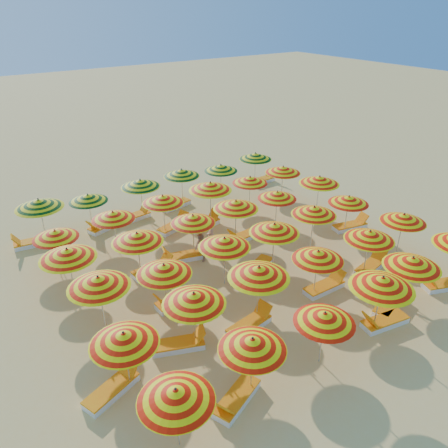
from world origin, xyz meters
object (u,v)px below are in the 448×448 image
Objects in this scene: umbrella_26 at (163,199)px; lounger_15 at (174,226)px; lounger_3 at (444,285)px; lounger_19 at (135,216)px; umbrella_11 at (404,218)px; lounger_17 at (33,242)px; umbrella_8 at (259,272)px; umbrella_10 at (370,235)px; lounger_6 at (250,324)px; lounger_16 at (204,224)px; umbrella_14 at (224,242)px; umbrella_33 at (181,173)px; umbrella_2 at (325,318)px; umbrella_28 at (250,180)px; umbrella_23 at (319,180)px; beachgoer_b at (201,248)px; umbrella_34 at (221,168)px; lounger_18 at (104,226)px; umbrella_17 at (349,200)px; beachgoer_a at (211,236)px; umbrella_3 at (382,283)px; umbrella_15 at (274,228)px; umbrella_18 at (67,254)px; lounger_14 at (244,236)px; lounger_4 at (113,389)px; lounger_21 at (262,180)px; lounger_12 at (153,269)px; lounger_7 at (325,287)px; lounger_8 at (371,266)px; lounger_1 at (384,322)px; lounger_9 at (177,301)px; umbrella_20 at (193,219)px; umbrella_32 at (140,183)px; umbrella_16 at (314,211)px; umbrella_13 at (164,269)px; umbrella_35 at (255,156)px; umbrella_31 at (88,198)px; lounger_10 at (258,267)px; umbrella_4 at (412,262)px; lounger_13 at (182,256)px; umbrella_22 at (277,195)px; umbrella_9 at (318,255)px; lounger_11 at (351,226)px; umbrella_1 at (252,344)px; lounger_20 at (175,205)px; umbrella_25 at (113,215)px.

lounger_15 is (0.60, 0.20, -1.67)m from umbrella_26.
lounger_19 is at bearing -37.88° from lounger_3.
umbrella_11 is 1.41× the size of lounger_17.
umbrella_8 is 0.90× the size of umbrella_10.
lounger_6 is 1.00× the size of lounger_16.
umbrella_14 is 1.19× the size of lounger_19.
umbrella_33 reaches higher than lounger_3.
umbrella_11 reaches higher than umbrella_2.
umbrella_8 is 1.20× the size of umbrella_28.
umbrella_23 reaches higher than umbrella_26.
umbrella_10 reaches higher than beachgoer_b.
lounger_18 is (-6.95, -0.03, -1.57)m from umbrella_34.
umbrella_17 reaches higher than beachgoer_a.
umbrella_3 is 0.85× the size of umbrella_15.
umbrella_18 reaches higher than lounger_14.
beachgoer_b is at bearing 17.77° from lounger_4.
umbrella_3 reaches higher than lounger_21.
lounger_12 is (-9.49, 4.80, -1.64)m from umbrella_11.
lounger_7 and lounger_8 have the same top height.
umbrella_34 is 1.19× the size of lounger_16.
lounger_1 and lounger_9 have the same top height.
umbrella_20 reaches higher than lounger_3.
lounger_7 is 8.13m from lounger_15.
umbrella_32 is at bearing 91.17° from umbrella_26.
lounger_16 is at bearing -42.84° from lounger_15.
umbrella_16 is 5.57m from lounger_16.
umbrella_14 is 5.26m from lounger_16.
umbrella_35 is (10.12, 7.76, -0.02)m from umbrella_13.
umbrella_31 is 6.22m from beachgoer_b.
umbrella_26 is (-5.03, 7.74, -0.02)m from umbrella_10.
umbrella_32 reaches higher than lounger_10.
umbrella_4 reaches higher than lounger_13.
umbrella_2 is 1.25× the size of lounger_19.
lounger_4 is 1.00× the size of lounger_13.
umbrella_26 is at bearing 152.34° from umbrella_22.
umbrella_20 is 2.50m from umbrella_26.
umbrella_14 is at bearing -89.57° from umbrella_32.
lounger_11 is at bearing 28.12° from umbrella_9.
umbrella_8 reaches higher than umbrella_18.
umbrella_23 is (2.70, 2.33, 0.06)m from umbrella_16.
umbrella_18 is at bearing -116.26° from umbrella_31.
umbrella_1 reaches higher than lounger_9.
beachgoer_b is at bearing 95.88° from lounger_18.
umbrella_16 reaches higher than umbrella_31.
umbrella_23 is 1.44× the size of lounger_7.
beachgoer_b is at bearing -173.66° from umbrella_22.
lounger_10 is at bearing -157.31° from umbrella_23.
lounger_10 is at bearing 76.49° from lounger_20.
umbrella_10 is 1.43× the size of lounger_11.
umbrella_3 is 0.95× the size of umbrella_25.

